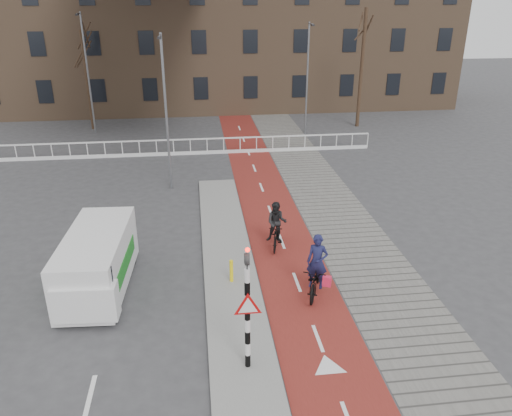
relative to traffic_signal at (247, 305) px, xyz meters
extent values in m
plane|color=#38383A|center=(0.60, 2.02, -1.99)|extent=(120.00, 120.00, 0.00)
cube|color=maroon|center=(2.10, 12.02, -1.98)|extent=(2.50, 60.00, 0.01)
cube|color=slate|center=(4.90, 12.02, -1.98)|extent=(3.00, 60.00, 0.01)
cube|color=gray|center=(-0.10, 6.02, -1.93)|extent=(1.80, 16.00, 0.12)
cylinder|color=black|center=(0.00, 0.02, -0.43)|extent=(0.14, 0.14, 2.88)
imported|color=black|center=(0.00, 0.02, 1.41)|extent=(0.13, 0.16, 0.80)
cylinder|color=#FF0C05|center=(0.00, -0.12, 1.59)|extent=(0.11, 0.02, 0.11)
cylinder|color=yellow|center=(-0.09, 4.18, -1.48)|extent=(0.12, 0.12, 0.78)
imported|color=black|center=(2.57, 3.31, -1.45)|extent=(1.39, 2.12, 1.05)
imported|color=#1A1C45|center=(2.57, 3.31, -0.82)|extent=(0.78, 0.66, 1.83)
cube|color=#E21F46|center=(2.78, 2.80, -1.25)|extent=(0.31, 0.26, 0.32)
imported|color=black|center=(1.81, 6.62, -1.47)|extent=(0.91, 1.76, 1.02)
imported|color=black|center=(1.81, 6.62, -0.94)|extent=(0.91, 0.79, 1.60)
cube|color=white|center=(-4.40, 4.47, -0.95)|extent=(2.07, 4.62, 1.81)
cube|color=#1B7E20|center=(-5.32, 4.47, -1.05)|extent=(0.19, 2.89, 0.55)
cube|color=#1B7E20|center=(-3.49, 4.47, -1.05)|extent=(0.19, 2.89, 0.55)
cube|color=black|center=(-4.40, 2.56, -0.55)|extent=(1.63, 0.15, 0.90)
cylinder|color=black|center=(-5.26, 2.98, -1.67)|extent=(0.26, 0.65, 0.63)
cylinder|color=black|center=(-3.73, 2.89, -1.67)|extent=(0.26, 0.65, 0.63)
cylinder|color=black|center=(-5.08, 6.05, -1.67)|extent=(0.26, 0.65, 0.63)
cylinder|color=black|center=(-3.54, 5.96, -1.67)|extent=(0.26, 0.65, 0.63)
cube|color=silver|center=(-4.40, 19.02, -1.04)|extent=(28.00, 0.08, 0.08)
cube|color=silver|center=(-4.40, 19.02, -1.89)|extent=(28.00, 0.10, 0.20)
cube|color=#7F6047|center=(-2.40, 34.02, 4.01)|extent=(46.00, 10.00, 12.00)
cylinder|color=#312216|center=(-8.31, 26.16, 1.37)|extent=(0.23, 0.23, 6.72)
cylinder|color=#312216|center=(10.72, 24.58, 2.05)|extent=(0.25, 0.25, 8.09)
cylinder|color=slate|center=(-2.38, 13.44, 1.70)|extent=(0.12, 0.12, 7.38)
cylinder|color=slate|center=(-8.00, 25.10, 1.95)|extent=(0.12, 0.12, 7.88)
cylinder|color=slate|center=(6.51, 23.10, 1.65)|extent=(0.12, 0.12, 7.28)
camera|label=1|loc=(-1.05, -10.13, 6.99)|focal=35.00mm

